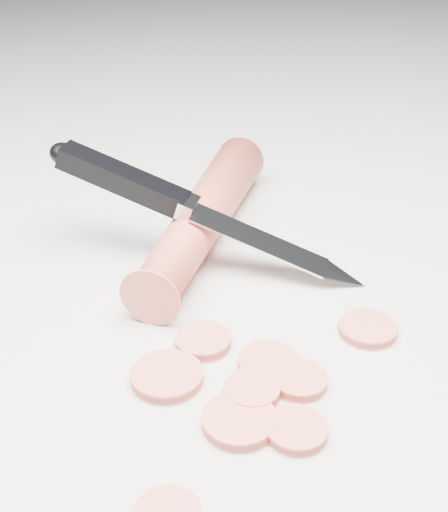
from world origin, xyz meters
TOP-DOWN VIEW (x-y plane):
  - ground at (0.00, 0.00)m, footprint 2.40×2.40m
  - carrot at (0.07, 0.10)m, footprint 0.20×0.15m
  - carrot_slice_1 at (0.02, -0.06)m, footprint 0.03×0.03m
  - carrot_slice_2 at (-0.00, 0.00)m, footprint 0.03×0.03m
  - carrot_slice_3 at (0.01, -0.04)m, footprint 0.04×0.04m
  - carrot_slice_4 at (0.08, -0.05)m, footprint 0.04×0.04m
  - carrot_slice_5 at (-0.04, -0.01)m, footprint 0.04×0.04m
  - carrot_slice_6 at (-0.01, -0.05)m, footprint 0.03×0.03m
  - carrot_slice_7 at (-0.03, -0.06)m, footprint 0.04×0.04m
  - carrot_slice_8 at (-0.01, -0.08)m, footprint 0.03×0.03m
  - kitchen_knife at (0.06, 0.08)m, footprint 0.15×0.21m

SIDE VIEW (x-z plane):
  - ground at x=0.00m, z-range 0.00..0.00m
  - carrot_slice_3 at x=0.01m, z-range 0.00..0.01m
  - carrot_slice_8 at x=-0.01m, z-range 0.00..0.01m
  - carrot_slice_4 at x=0.08m, z-range 0.00..0.01m
  - carrot_slice_1 at x=0.02m, z-range 0.00..0.01m
  - carrot_slice_7 at x=-0.03m, z-range 0.00..0.01m
  - carrot_slice_2 at x=0.00m, z-range 0.00..0.01m
  - carrot_slice_5 at x=-0.04m, z-range 0.00..0.01m
  - carrot_slice_6 at x=-0.01m, z-range 0.00..0.01m
  - carrot at x=0.07m, z-range 0.00..0.04m
  - kitchen_knife at x=0.06m, z-range 0.00..0.08m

